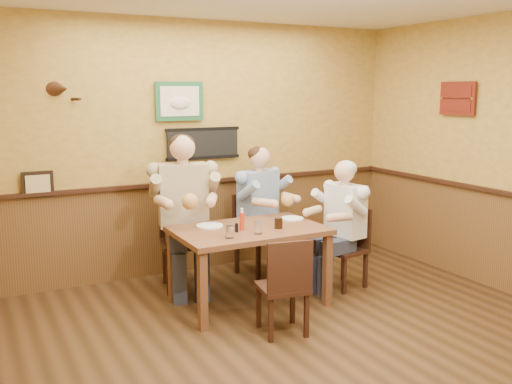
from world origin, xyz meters
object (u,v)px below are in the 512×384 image
(chair_near_side, at_px, (282,285))
(chair_back_left, at_px, (184,241))
(diner_tan_shirt, at_px, (184,220))
(chair_right_end, at_px, (344,248))
(water_glass_mid, at_px, (258,228))
(pepper_shaker, at_px, (237,228))
(dining_table, at_px, (249,237))
(diner_white_elder, at_px, (345,231))
(cola_tumbler, at_px, (279,223))
(salt_shaker, at_px, (242,225))
(water_glass_left, at_px, (230,232))
(chair_back_right, at_px, (258,234))
(hot_sauce_bottle, at_px, (242,220))
(diner_blue_polo, at_px, (258,217))

(chair_near_side, bearing_deg, chair_back_left, -67.34)
(diner_tan_shirt, bearing_deg, chair_back_left, 0.00)
(chair_back_left, xyz_separation_m, chair_right_end, (1.48, -0.76, -0.08))
(water_glass_mid, bearing_deg, chair_right_end, 9.72)
(pepper_shaker, bearing_deg, dining_table, 28.16)
(chair_back_left, bearing_deg, chair_near_side, -64.25)
(diner_white_elder, bearing_deg, cola_tumbler, -92.72)
(cola_tumbler, distance_m, salt_shaker, 0.34)
(dining_table, relative_size, cola_tumbler, 13.76)
(water_glass_left, bearing_deg, pepper_shaker, 47.70)
(water_glass_mid, bearing_deg, chair_near_side, -93.80)
(diner_white_elder, xyz_separation_m, water_glass_mid, (-1.12, -0.19, 0.20))
(dining_table, bearing_deg, chair_near_side, -94.46)
(chair_back_right, xyz_separation_m, diner_white_elder, (0.58, -0.82, 0.15))
(hot_sauce_bottle, bearing_deg, salt_shaker, 58.56)
(dining_table, bearing_deg, water_glass_left, -141.61)
(cola_tumbler, bearing_deg, diner_blue_polo, 73.79)
(water_glass_left, distance_m, cola_tumbler, 0.57)
(chair_back_left, relative_size, diner_blue_polo, 0.78)
(chair_back_right, distance_m, salt_shaker, 1.05)
(diner_white_elder, relative_size, water_glass_left, 10.94)
(dining_table, distance_m, diner_tan_shirt, 0.81)
(dining_table, xyz_separation_m, chair_back_right, (0.51, 0.78, -0.21))
(chair_near_side, distance_m, diner_white_elder, 1.35)
(diner_blue_polo, xyz_separation_m, cola_tumbler, (-0.27, -0.92, 0.16))
(diner_tan_shirt, relative_size, water_glass_left, 13.13)
(cola_tumbler, distance_m, hot_sauce_bottle, 0.35)
(chair_near_side, bearing_deg, salt_shaker, -78.60)
(chair_right_end, bearing_deg, water_glass_mid, -89.90)
(water_glass_left, xyz_separation_m, cola_tumbler, (0.56, 0.11, -0.00))
(diner_blue_polo, bearing_deg, salt_shaker, -143.90)
(chair_back_left, distance_m, chair_right_end, 1.67)
(dining_table, bearing_deg, chair_back_left, 118.83)
(cola_tumbler, bearing_deg, salt_shaker, 158.19)
(chair_back_left, xyz_separation_m, diner_blue_polo, (0.90, 0.06, 0.14))
(chair_back_right, distance_m, diner_tan_shirt, 0.94)
(chair_back_right, relative_size, water_glass_mid, 8.29)
(dining_table, height_order, diner_tan_shirt, diner_tan_shirt)
(dining_table, height_order, chair_near_side, chair_near_side)
(chair_back_left, distance_m, salt_shaker, 0.85)
(diner_tan_shirt, bearing_deg, dining_table, -48.45)
(water_glass_left, xyz_separation_m, water_glass_mid, (0.30, 0.02, -0.00))
(diner_tan_shirt, relative_size, cola_tumbler, 14.15)
(chair_right_end, bearing_deg, pepper_shaker, -97.37)
(chair_back_right, xyz_separation_m, chair_near_side, (-0.57, -1.51, -0.03))
(chair_back_right, height_order, diner_white_elder, diner_white_elder)
(chair_back_left, bearing_deg, dining_table, -48.45)
(diner_tan_shirt, height_order, hot_sauce_bottle, diner_tan_shirt)
(chair_near_side, relative_size, diner_blue_polo, 0.65)
(diner_blue_polo, distance_m, cola_tumbler, 0.97)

